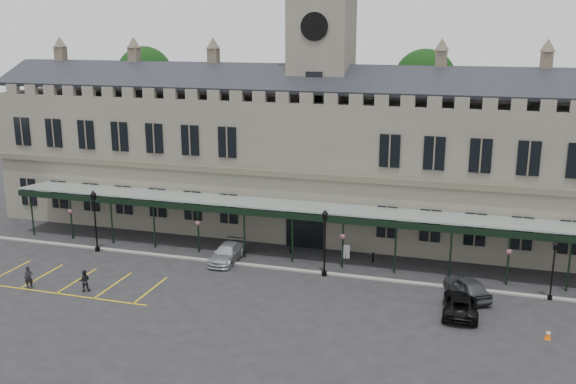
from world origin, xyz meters
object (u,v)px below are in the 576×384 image
(traffic_cone, at_px, (548,334))
(car_right_a, at_px, (467,287))
(lamp_post_right, at_px, (553,265))
(car_taxi, at_px, (227,253))
(person_a, at_px, (29,277))
(lamp_post_left, at_px, (95,215))
(lamp_post_mid, at_px, (325,237))
(clock_tower, at_px, (321,85))
(station_building, at_px, (320,160))
(car_van, at_px, (460,304))
(sign_board, at_px, (346,252))
(person_b, at_px, (84,281))

(traffic_cone, height_order, car_right_a, car_right_a)
(lamp_post_right, height_order, traffic_cone, lamp_post_right)
(car_taxi, xyz_separation_m, person_a, (-11.36, -9.08, 0.15))
(lamp_post_left, relative_size, traffic_cone, 8.40)
(lamp_post_mid, xyz_separation_m, person_a, (-19.43, -8.35, -2.22))
(clock_tower, height_order, lamp_post_right, clock_tower)
(lamp_post_left, bearing_deg, person_a, -91.36)
(car_right_a, distance_m, person_a, 30.58)
(station_building, relative_size, clock_tower, 2.42)
(car_right_a, bearing_deg, traffic_cone, 103.08)
(car_van, bearing_deg, lamp_post_left, -8.94)
(sign_board, xyz_separation_m, car_van, (9.17, -7.91, 0.11))
(car_van, xyz_separation_m, person_a, (-29.36, -4.49, 0.16))
(car_van, xyz_separation_m, car_right_a, (0.33, 2.82, 0.08))
(person_a, bearing_deg, lamp_post_mid, -1.43)
(station_building, distance_m, traffic_cone, 25.43)
(lamp_post_left, relative_size, car_taxi, 1.12)
(car_right_a, bearing_deg, lamp_post_right, 161.64)
(lamp_post_right, bearing_deg, clock_tower, 150.41)
(lamp_post_left, distance_m, traffic_cone, 34.90)
(lamp_post_mid, bearing_deg, person_b, -153.52)
(car_taxi, bearing_deg, car_van, -15.01)
(station_building, bearing_deg, car_van, -48.29)
(sign_board, bearing_deg, clock_tower, 105.99)
(car_van, bearing_deg, station_building, -49.93)
(car_taxi, bearing_deg, clock_tower, 62.92)
(lamp_post_left, height_order, lamp_post_mid, lamp_post_left)
(car_right_a, bearing_deg, lamp_post_left, -32.62)
(lamp_post_mid, bearing_deg, car_right_a, -5.76)
(lamp_post_left, distance_m, lamp_post_right, 34.93)
(person_a, bearing_deg, lamp_post_left, 63.96)
(person_b, bearing_deg, traffic_cone, 157.24)
(lamp_post_mid, bearing_deg, clock_tower, 105.82)
(clock_tower, bearing_deg, person_b, -123.66)
(person_b, bearing_deg, sign_board, -169.87)
(lamp_post_right, xyz_separation_m, person_b, (-31.06, -7.82, -1.72))
(lamp_post_left, relative_size, car_right_a, 1.21)
(sign_board, height_order, car_right_a, car_right_a)
(car_taxi, height_order, person_a, person_a)
(sign_board, relative_size, car_van, 0.24)
(car_taxi, distance_m, car_right_a, 18.42)
(traffic_cone, distance_m, car_right_a, 6.92)
(car_taxi, relative_size, person_b, 2.95)
(traffic_cone, xyz_separation_m, person_b, (-30.42, -1.64, 0.48))
(station_building, xyz_separation_m, car_right_a, (13.33, -11.77, -5.74))
(clock_tower, distance_m, person_a, 28.04)
(clock_tower, height_order, lamp_post_mid, clock_tower)
(lamp_post_left, xyz_separation_m, lamp_post_mid, (19.23, 0.12, -0.04))
(lamp_post_left, bearing_deg, sign_board, 11.80)
(lamp_post_right, bearing_deg, car_van, -145.09)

